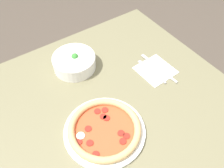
% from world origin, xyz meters
% --- Properties ---
extents(dining_table, '(1.27, 1.00, 0.78)m').
position_xyz_m(dining_table, '(0.00, 0.00, 0.68)').
color(dining_table, '#706B4C').
rests_on(dining_table, ground_plane).
extents(pizza, '(0.31, 0.31, 0.04)m').
position_xyz_m(pizza, '(0.02, -0.08, 0.80)').
color(pizza, white).
rests_on(pizza, dining_table).
extents(bowl, '(0.20, 0.20, 0.08)m').
position_xyz_m(bowl, '(0.10, 0.28, 0.81)').
color(bowl, white).
rests_on(bowl, dining_table).
extents(napkin, '(0.16, 0.16, 0.00)m').
position_xyz_m(napkin, '(0.39, 0.05, 0.78)').
color(napkin, white).
rests_on(napkin, dining_table).
extents(fork, '(0.02, 0.18, 0.00)m').
position_xyz_m(fork, '(0.37, 0.05, 0.78)').
color(fork, silver).
rests_on(fork, napkin).
extents(knife, '(0.03, 0.23, 0.01)m').
position_xyz_m(knife, '(0.41, 0.04, 0.78)').
color(knife, silver).
rests_on(knife, napkin).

